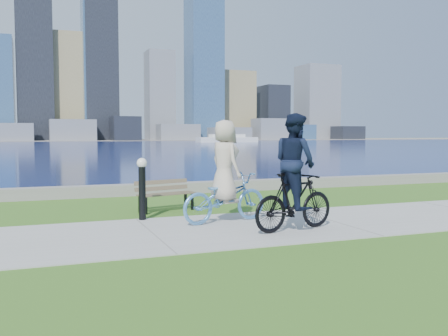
% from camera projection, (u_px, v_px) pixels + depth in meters
% --- Properties ---
extents(ground, '(320.00, 320.00, 0.00)m').
position_uv_depth(ground, '(332.00, 222.00, 11.00)').
color(ground, '#315D18').
rests_on(ground, ground).
extents(concrete_path, '(80.00, 3.50, 0.02)m').
position_uv_depth(concrete_path, '(332.00, 221.00, 11.00)').
color(concrete_path, '#989793').
rests_on(concrete_path, ground).
extents(seawall, '(90.00, 0.50, 0.35)m').
position_uv_depth(seawall, '(230.00, 186.00, 16.77)').
color(seawall, slate).
rests_on(seawall, ground).
extents(bay_water, '(320.00, 131.00, 0.01)m').
position_uv_depth(bay_water, '(78.00, 146.00, 78.23)').
color(bay_water, '#0D1A55').
rests_on(bay_water, ground).
extents(far_shore, '(320.00, 30.00, 0.12)m').
position_uv_depth(far_shore, '(61.00, 140.00, 132.38)').
color(far_shore, gray).
rests_on(far_shore, ground).
extents(city_skyline, '(175.43, 22.84, 76.00)m').
position_uv_depth(city_skyline, '(36.00, 56.00, 128.59)').
color(city_skyline, slate).
rests_on(city_skyline, ground).
extents(ferry_far, '(12.84, 3.67, 1.74)m').
position_uv_depth(ferry_far, '(227.00, 139.00, 105.64)').
color(ferry_far, silver).
rests_on(ferry_far, ground).
extents(park_bench, '(1.57, 0.87, 0.77)m').
position_uv_depth(park_bench, '(165.00, 192.00, 12.49)').
color(park_bench, black).
rests_on(park_bench, ground).
extents(bollard_lamp, '(0.23, 0.23, 1.40)m').
position_uv_depth(bollard_lamp, '(142.00, 185.00, 11.08)').
color(bollard_lamp, black).
rests_on(bollard_lamp, ground).
extents(cyclist_woman, '(1.11, 2.15, 2.21)m').
position_uv_depth(cyclist_woman, '(225.00, 184.00, 10.77)').
color(cyclist_woman, '#599ADA').
rests_on(cyclist_woman, ground).
extents(cyclist_man, '(0.93, 1.99, 2.32)m').
position_uv_depth(cyclist_man, '(294.00, 182.00, 9.83)').
color(cyclist_man, black).
rests_on(cyclist_man, ground).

